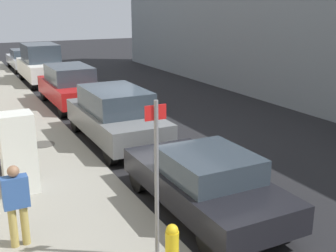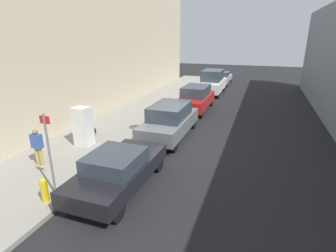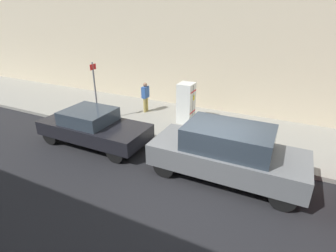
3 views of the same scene
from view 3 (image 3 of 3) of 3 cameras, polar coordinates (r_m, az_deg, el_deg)
The scene contains 11 objects.
ground_plane at distance 8.37m, azimuth 7.54°, elevation -12.25°, with size 80.00×80.00×0.00m, color black.
sidewalk_slab at distance 11.66m, azimuth 13.92°, elevation -1.35°, with size 4.39×44.00×0.15m, color gray.
building_facade_near at distance 13.75m, azimuth 19.09°, elevation 21.07°, with size 1.94×39.60×9.05m, color beige.
discarded_refrigerator at distance 11.90m, azimuth 3.94°, elevation 4.99°, with size 0.73×0.67×1.83m.
manhole_cover at distance 10.56m, azimuth 17.37°, elevation -4.03°, with size 0.70×0.70×0.02m, color #47443F.
street_sign_post at distance 12.31m, azimuth -15.57°, elevation 7.72°, with size 0.36×0.07×2.71m.
fire_hydrant at distance 12.91m, azimuth -16.71°, elevation 3.18°, with size 0.22×0.22×0.81m.
trash_bag at distance 12.15m, azimuth 9.66°, elevation 1.64°, with size 0.45×0.45×0.45m, color black.
pedestrian_walking_far at distance 13.24m, azimuth -4.93°, elevation 6.63°, with size 0.44×0.22×1.51m.
parked_sedan_dark at distance 10.69m, azimuth -15.95°, elevation -0.13°, with size 1.85×4.35×1.40m.
parked_suv_gray at distance 8.32m, azimuth 12.71°, elevation -5.54°, with size 1.90×4.72×1.75m.
Camera 3 is at (6.49, 1.98, 4.90)m, focal length 28.00 mm.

